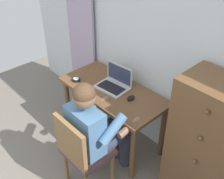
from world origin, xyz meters
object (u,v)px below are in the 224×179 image
(desk, at_px, (112,98))
(dresser, at_px, (209,148))
(chair, at_px, (82,151))
(person_seated, at_px, (96,127))
(laptop, at_px, (114,83))
(desk_clock, at_px, (76,80))
(computer_mouse, at_px, (131,98))

(desk, xyz_separation_m, dresser, (1.12, 0.10, 0.03))
(desk, distance_m, dresser, 1.12)
(chair, distance_m, person_seated, 0.26)
(laptop, relative_size, desk_clock, 4.03)
(person_seated, distance_m, desk_clock, 0.74)
(laptop, bearing_deg, computer_mouse, -6.63)
(laptop, xyz_separation_m, desk_clock, (-0.38, -0.23, -0.04))
(dresser, bearing_deg, desk, -175.13)
(dresser, bearing_deg, chair, -138.46)
(chair, bearing_deg, person_seated, 89.53)
(computer_mouse, height_order, desk_clock, computer_mouse)
(dresser, xyz_separation_m, laptop, (-1.14, -0.04, 0.13))
(desk, bearing_deg, laptop, 115.69)
(computer_mouse, bearing_deg, laptop, 170.39)
(desk, relative_size, person_seated, 1.00)
(dresser, bearing_deg, person_seated, -146.22)
(dresser, distance_m, computer_mouse, 0.87)
(chair, height_order, computer_mouse, chair)
(computer_mouse, distance_m, desk_clock, 0.68)
(dresser, bearing_deg, laptop, -177.82)
(person_seated, bearing_deg, desk_clock, 157.12)
(desk, distance_m, person_seated, 0.55)
(laptop, distance_m, computer_mouse, 0.28)
(desk, xyz_separation_m, laptop, (-0.02, 0.05, 0.16))
(chair, distance_m, laptop, 0.81)
(dresser, xyz_separation_m, computer_mouse, (-0.87, -0.08, 0.10))
(desk, height_order, person_seated, person_seated)
(desk, relative_size, desk_clock, 13.28)
(dresser, height_order, laptop, dresser)
(dresser, distance_m, person_seated, 1.01)
(desk, distance_m, chair, 0.72)
(person_seated, distance_m, computer_mouse, 0.49)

